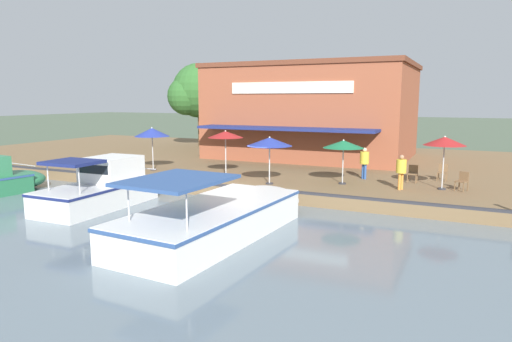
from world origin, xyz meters
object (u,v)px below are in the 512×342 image
Objects in this scene: tree_upstream_bank at (196,92)px; patio_umbrella_by_entrance at (343,144)px; patio_umbrella_back_row at (152,132)px; cafe_chair_facing_river at (443,171)px; cafe_chair_under_first_umbrella at (413,173)px; motorboat_far_downstream at (225,214)px; person_near_entrance at (401,168)px; motorboat_nearest_quay at (108,187)px; cafe_chair_far_corner_seat at (462,180)px; patio_umbrella_far_corner at (270,142)px; patio_umbrella_mid_patio_left at (225,135)px; patio_umbrella_near_quay_edge at (445,141)px; person_mid_patio at (364,160)px; waterfront_restaurant at (313,111)px.

patio_umbrella_by_entrance is at bearing 52.86° from tree_upstream_bank.
patio_umbrella_back_row is 2.92× the size of cafe_chair_facing_river.
cafe_chair_under_first_umbrella is 11.15m from motorboat_far_downstream.
patio_umbrella_back_row is at bearing -89.40° from person_near_entrance.
cafe_chair_far_corner_seat is at bearing 116.87° from motorboat_nearest_quay.
tree_upstream_bank reaches higher than patio_umbrella_far_corner.
patio_umbrella_by_entrance is 3.90m from cafe_chair_under_first_umbrella.
motorboat_nearest_quay is (7.16, -14.12, -0.23)m from cafe_chair_far_corner_seat.
patio_umbrella_far_corner reaches higher than cafe_chair_far_corner_seat.
cafe_chair_far_corner_seat is (-0.72, 5.29, -1.46)m from patio_umbrella_by_entrance.
motorboat_nearest_quay is at bearing -54.10° from cafe_chair_facing_river.
motorboat_far_downstream is (7.70, 4.24, -2.11)m from patio_umbrella_mid_patio_left.
patio_umbrella_near_quay_edge is 3.02m from cafe_chair_facing_river.
person_near_entrance is 0.98× the size of person_mid_patio.
cafe_chair_under_first_umbrella is at bearing 123.32° from patio_umbrella_by_entrance.
patio_umbrella_mid_patio_left is 10.83m from patio_umbrella_near_quay_edge.
patio_umbrella_far_corner is at bearing -58.45° from cafe_chair_facing_river.
person_mid_patio is (-2.08, 6.98, -1.20)m from patio_umbrella_mid_patio_left.
person_near_entrance is at bearing 85.28° from patio_umbrella_by_entrance.
tree_upstream_bank is (-2.18, -11.23, 1.44)m from waterfront_restaurant.
motorboat_nearest_quay is (8.31, -9.47, -0.77)m from person_mid_patio.
patio_umbrella_by_entrance is 8.39m from motorboat_far_downstream.
motorboat_far_downstream is at bearing 34.82° from tree_upstream_bank.
cafe_chair_far_corner_seat is (9.27, 10.13, -2.76)m from waterfront_restaurant.
patio_umbrella_mid_patio_left reaches higher than patio_umbrella_by_entrance.
patio_umbrella_back_row is 11.90m from motorboat_far_downstream.
patio_umbrella_mid_patio_left is 9.04m from motorboat_far_downstream.
cafe_chair_under_first_umbrella is at bearing 152.64° from motorboat_far_downstream.
cafe_chair_under_first_umbrella is 0.53× the size of person_near_entrance.
patio_umbrella_back_row is at bearing 21.74° from tree_upstream_bank.
cafe_chair_far_corner_seat is at bearing 47.52° from waterfront_restaurant.
tree_upstream_bank is at bearing -100.97° from waterfront_restaurant.
patio_umbrella_far_corner is 0.93× the size of patio_umbrella_back_row.
person_near_entrance is 22.84m from tree_upstream_bank.
patio_umbrella_by_entrance reaches higher than cafe_chair_facing_river.
patio_umbrella_near_quay_edge is 0.99× the size of patio_umbrella_back_row.
person_near_entrance is at bearing -6.98° from cafe_chair_under_first_umbrella.
person_near_entrance is (0.95, -2.54, 0.51)m from cafe_chair_far_corner_seat.
person_mid_patio is (-2.10, -2.11, 0.02)m from person_near_entrance.
cafe_chair_far_corner_seat is 0.12× the size of tree_upstream_bank.
cafe_chair_facing_river is 0.53× the size of person_near_entrance.
waterfront_restaurant reaches higher than patio_umbrella_near_quay_edge.
patio_umbrella_by_entrance is 0.88× the size of patio_umbrella_near_quay_edge.
patio_umbrella_near_quay_edge is (-0.82, 10.80, -0.00)m from patio_umbrella_mid_patio_left.
motorboat_far_downstream reaches higher than cafe_chair_under_first_umbrella.
motorboat_far_downstream is at bearing 28.85° from patio_umbrella_mid_patio_left.
patio_umbrella_near_quay_edge is 2.89× the size of cafe_chair_under_first_umbrella.
patio_umbrella_near_quay_edge is at bearing 44.73° from waterfront_restaurant.
patio_umbrella_far_corner is at bearing -170.24° from motorboat_far_downstream.
waterfront_restaurant reaches higher than patio_umbrella_back_row.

